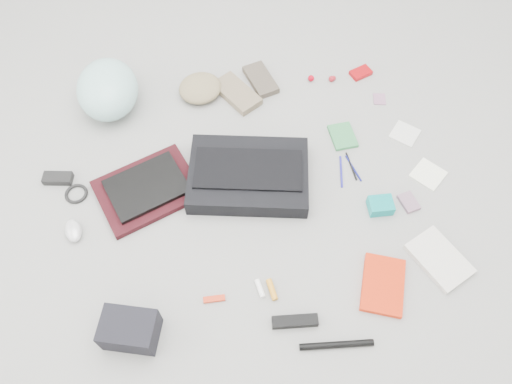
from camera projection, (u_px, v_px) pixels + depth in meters
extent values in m
plane|color=gray|center=(256.00, 198.00, 1.99)|extent=(4.00, 4.00, 0.00)
cube|color=black|center=(248.00, 175.00, 2.00)|extent=(0.54, 0.44, 0.08)
cube|color=black|center=(248.00, 169.00, 1.96)|extent=(0.46, 0.29, 0.01)
cube|color=black|center=(148.00, 190.00, 2.00)|extent=(0.45, 0.39, 0.03)
cube|color=black|center=(147.00, 187.00, 1.98)|extent=(0.35, 0.30, 0.02)
ellipsoid|color=#ACE8E3|center=(108.00, 89.00, 2.16)|extent=(0.28, 0.34, 0.20)
ellipsoid|color=#8B7A56|center=(200.00, 88.00, 2.25)|extent=(0.25, 0.25, 0.07)
cube|color=#7A6B52|center=(237.00, 93.00, 2.26)|extent=(0.21, 0.26, 0.03)
cube|color=brown|center=(261.00, 80.00, 2.31)|extent=(0.14, 0.22, 0.03)
cube|color=black|center=(58.00, 178.00, 2.02)|extent=(0.12, 0.08, 0.03)
torus|color=black|center=(76.00, 194.00, 2.00)|extent=(0.11, 0.11, 0.01)
ellipsoid|color=silver|center=(73.00, 231.00, 1.90)|extent=(0.08, 0.11, 0.04)
cube|color=black|center=(130.00, 330.00, 1.66)|extent=(0.21, 0.18, 0.12)
cube|color=red|center=(214.00, 299.00, 1.77)|extent=(0.08, 0.03, 0.01)
cylinder|color=white|center=(260.00, 288.00, 1.79)|extent=(0.03, 0.07, 0.02)
cylinder|color=orange|center=(272.00, 290.00, 1.78)|extent=(0.03, 0.08, 0.02)
cube|color=black|center=(295.00, 321.00, 1.72)|extent=(0.16, 0.06, 0.03)
cylinder|color=black|center=(337.00, 345.00, 1.68)|extent=(0.25, 0.06, 0.02)
cube|color=red|center=(383.00, 285.00, 1.79)|extent=(0.22, 0.26, 0.02)
cube|color=beige|center=(439.00, 259.00, 1.85)|extent=(0.22, 0.26, 0.02)
cube|color=#317C44|center=(343.00, 136.00, 2.15)|extent=(0.10, 0.13, 0.02)
cylinder|color=#211E95|center=(341.00, 172.00, 2.05)|extent=(0.05, 0.15, 0.01)
cylinder|color=black|center=(351.00, 166.00, 2.07)|extent=(0.01, 0.14, 0.01)
cylinder|color=navy|center=(354.00, 168.00, 2.06)|extent=(0.03, 0.13, 0.01)
cube|color=#07908E|center=(381.00, 205.00, 1.95)|extent=(0.10, 0.08, 0.05)
cube|color=gray|center=(409.00, 202.00, 1.97)|extent=(0.07, 0.09, 0.02)
cube|color=silver|center=(405.00, 134.00, 2.16)|extent=(0.15, 0.15, 0.01)
cube|color=white|center=(428.00, 174.00, 2.05)|extent=(0.16, 0.16, 0.01)
sphere|color=#AA0012|center=(311.00, 78.00, 2.31)|extent=(0.04, 0.04, 0.03)
sphere|color=maroon|center=(331.00, 79.00, 2.31)|extent=(0.03, 0.03, 0.03)
sphere|color=#A71C25|center=(334.00, 78.00, 2.32)|extent=(0.03, 0.03, 0.02)
cube|color=#A70A0F|center=(361.00, 73.00, 2.34)|extent=(0.11, 0.09, 0.02)
cube|color=#A36C8F|center=(379.00, 99.00, 2.26)|extent=(0.07, 0.08, 0.00)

